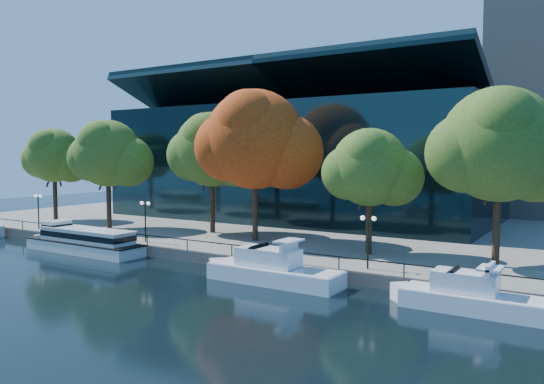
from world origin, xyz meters
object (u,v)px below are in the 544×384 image
Objects in this scene: cruiser_far at (465,295)px; tree_2 at (213,151)px; lamp_2 at (368,230)px; lamp_1 at (145,212)px; cruiser_near at (269,269)px; tree_5 at (501,147)px; tree_1 at (108,155)px; lamp_0 at (38,203)px; tree_4 at (371,169)px; tree_3 at (256,141)px; tour_boat at (81,240)px; tree_0 at (54,157)px.

tree_2 is at bearing 157.27° from cruiser_far.
cruiser_far is 9.25m from lamp_2.
tree_2 is at bearing 78.99° from lamp_1.
tree_5 is (14.40, 10.12, 9.15)m from cruiser_near.
tree_1 is 3.15× the size of lamp_0.
lamp_0 is (-34.32, 4.08, 2.93)m from cruiser_near.
tree_4 reaches higher than cruiser_near.
tree_3 is at bearing 14.02° from lamp_0.
lamp_1 is at bearing 166.54° from cruiser_near.
tree_4 is 7.55m from lamp_2.
tour_boat is at bearing -16.05° from lamp_0.
lamp_0 is (-48.44, 3.77, 3.00)m from cruiser_far.
tree_0 reaches higher than tree_4.
tree_0 is 3.00× the size of lamp_2.
tree_3 is (-8.25, 10.59, 9.87)m from cruiser_near.
tour_boat is 6.90m from lamp_1.
tree_2 is at bearing 158.32° from lamp_2.
tree_4 is (12.36, -0.76, -2.53)m from tree_3.
cruiser_far is at bearing -10.84° from tree_0.
tree_1 is at bearing -175.81° from tree_3.
tree_0 is at bearing 150.77° from tour_boat.
cruiser_far is at bearing -43.56° from tree_4.
tree_4 is at bearing 19.14° from tour_boat.
lamp_0 is 17.26m from lamp_1.
cruiser_far is (36.49, -0.33, -0.25)m from tour_boat.
cruiser_near is at bearing -52.10° from tree_3.
cruiser_far is at bearing -24.69° from tree_3.
tree_2 reaches higher than tree_0.
tree_2 is at bearing 175.09° from tree_5.
tree_4 is at bearing -8.30° from tree_2.
tree_1 reaches higher than lamp_1.
tree_2 is 3.30× the size of lamp_0.
tree_2 is at bearing 140.52° from cruiser_near.
tree_3 reaches higher than tree_0.
tree_4 is at bearing 110.19° from lamp_2.
tree_3 is at bearing 176.48° from tree_4.
cruiser_near is 2.89× the size of lamp_1.
tree_5 is at bearing 14.45° from tour_boat.
lamp_0 and lamp_2 have the same top height.
cruiser_far is 26.55m from tree_3.
tree_5 is at bearing 1.59° from tree_4.
tour_boat is 22.26m from tree_0.
lamp_2 is at bearing -143.56° from tree_5.
tree_0 is 0.80× the size of tree_3.
cruiser_far is 48.68m from lamp_0.
tree_4 is 2.70× the size of lamp_1.
lamp_2 is (14.47, -6.51, -6.94)m from tree_3.
tree_0 is at bearing 132.54° from lamp_0.
tree_2 is 24.03m from lamp_2.
tree_5 is 11.92m from lamp_2.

